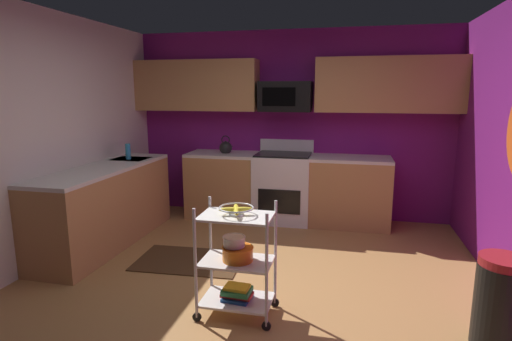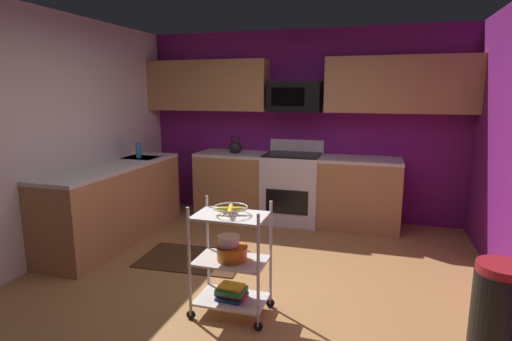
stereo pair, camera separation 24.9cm
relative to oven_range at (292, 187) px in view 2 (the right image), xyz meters
The scene contains 16 objects.
floor 2.16m from the oven_range, 89.07° to the right, with size 4.40×4.80×0.04m, color #A87542.
wall_back 0.89m from the oven_range, 84.03° to the left, with size 4.52×0.06×2.60m, color #751970.
wall_left 3.15m from the oven_range, 136.23° to the right, with size 0.06×4.80×2.60m, color silver.
counter_run 0.99m from the oven_range, 143.57° to the right, with size 3.58×2.70×0.92m.
oven_range is the anchor object (origin of this frame).
upper_cabinets 1.38m from the oven_range, 72.37° to the left, with size 4.40×0.33×0.70m.
microwave 1.23m from the oven_range, 90.26° to the left, with size 0.70×0.39×0.40m.
rolling_cart 2.52m from the oven_range, 89.06° to the right, with size 0.62×0.38×0.91m.
fruit_bowl 2.55m from the oven_range, 89.06° to the right, with size 0.27×0.27×0.07m.
mixing_bowl_large 2.52m from the oven_range, 88.88° to the right, with size 0.25×0.25×0.11m.
mixing_bowl_small 2.52m from the oven_range, 89.53° to the right, with size 0.18×0.18×0.08m.
book_stack 2.54m from the oven_range, 89.06° to the right, with size 0.26×0.21×0.11m.
kettle 0.97m from the oven_range, behind, with size 0.21×0.18×0.26m.
dish_soap_bottle 2.10m from the oven_range, 156.70° to the right, with size 0.06×0.06×0.20m, color #2D8CBF.
trash_can 3.17m from the oven_range, 52.40° to the right, with size 0.34×0.42×0.66m.
floor_rug 1.85m from the oven_range, 114.21° to the right, with size 1.10×0.70×0.01m, color #472D19.
Camera 2 is at (1.08, -3.25, 1.76)m, focal length 28.60 mm.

